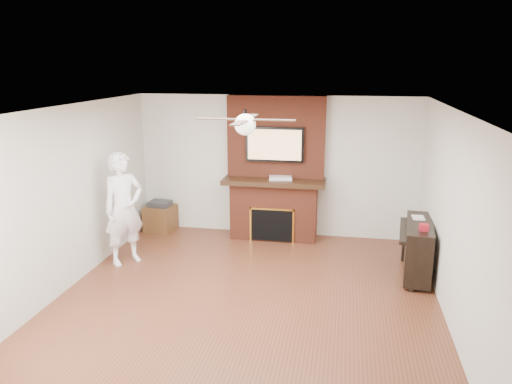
% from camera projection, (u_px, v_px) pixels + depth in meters
% --- Properties ---
extents(room_shell, '(5.36, 5.86, 2.86)m').
position_uv_depth(room_shell, '(246.00, 210.00, 6.28)').
color(room_shell, '#522818').
rests_on(room_shell, ground).
extents(fireplace, '(1.78, 0.64, 2.50)m').
position_uv_depth(fireplace, '(275.00, 183.00, 8.77)').
color(fireplace, maroon).
rests_on(fireplace, ground).
extents(tv, '(1.00, 0.08, 0.60)m').
position_uv_depth(tv, '(275.00, 144.00, 8.55)').
color(tv, black).
rests_on(tv, fireplace).
extents(ceiling_fan, '(1.21, 1.21, 0.31)m').
position_uv_depth(ceiling_fan, '(245.00, 124.00, 6.00)').
color(ceiling_fan, black).
rests_on(ceiling_fan, room_shell).
extents(person, '(0.74, 0.77, 1.75)m').
position_uv_depth(person, '(124.00, 209.00, 7.63)').
color(person, white).
rests_on(person, ground).
extents(side_table, '(0.54, 0.54, 0.57)m').
position_uv_depth(side_table, '(160.00, 217.00, 9.26)').
color(side_table, '#533317').
rests_on(side_table, ground).
extents(piano, '(0.58, 1.27, 0.90)m').
position_uv_depth(piano, '(418.00, 248.00, 7.25)').
color(piano, black).
rests_on(piano, ground).
extents(cable_box, '(0.42, 0.28, 0.06)m').
position_uv_depth(cable_box, '(280.00, 178.00, 8.63)').
color(cable_box, silver).
rests_on(cable_box, fireplace).
extents(candle_orange, '(0.07, 0.07, 0.13)m').
position_uv_depth(candle_orange, '(259.00, 236.00, 8.81)').
color(candle_orange, '#C38416').
rests_on(candle_orange, ground).
extents(candle_green, '(0.07, 0.07, 0.10)m').
position_uv_depth(candle_green, '(273.00, 236.00, 8.85)').
color(candle_green, '#4F8133').
rests_on(candle_green, ground).
extents(candle_cream, '(0.08, 0.08, 0.10)m').
position_uv_depth(candle_cream, '(277.00, 238.00, 8.79)').
color(candle_cream, beige).
rests_on(candle_cream, ground).
extents(candle_blue, '(0.05, 0.05, 0.08)m').
position_uv_depth(candle_blue, '(283.00, 239.00, 8.75)').
color(candle_blue, '#326397').
rests_on(candle_blue, ground).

